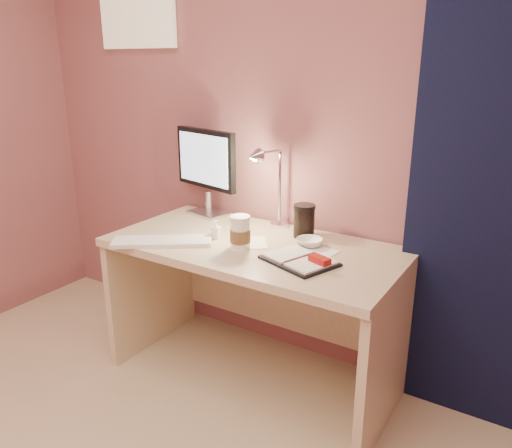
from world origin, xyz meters
The scene contains 13 objects.
room centered at (0.95, 1.69, 1.14)m, with size 3.50×3.50×3.50m.
desk centered at (0.00, 1.45, 0.50)m, with size 1.40×0.70×0.73m.
monitor centered at (-0.48, 1.65, 1.02)m, with size 0.44×0.20×0.48m.
keyboard centered at (-0.37, 1.15, 0.74)m, with size 0.47×0.14×0.02m, color white.
planner centered at (0.29, 1.29, 0.74)m, with size 0.35×0.31×0.05m.
paper_a centered at (-0.03, 1.37, 0.73)m, with size 0.17×0.17×0.00m, color white.
paper_b centered at (0.30, 1.43, 0.73)m, with size 0.17×0.17×0.00m, color white.
paper_c centered at (0.31, 1.37, 0.73)m, with size 0.17×0.17×0.00m, color white.
coffee_cup centered at (-0.03, 1.30, 0.80)m, with size 0.10×0.10×0.15m.
bowl centered at (0.24, 1.49, 0.75)m, with size 0.12×0.12×0.04m, color white.
lotion_bottle centered at (-0.20, 1.35, 0.77)m, with size 0.04×0.04×0.09m, color white.
dark_jar centered at (0.15, 1.60, 0.80)m, with size 0.10×0.10×0.15m, color black.
desk_lamp centered at (0.00, 1.58, 1.00)m, with size 0.14×0.26×0.43m.
Camera 1 is at (1.19, -0.49, 1.55)m, focal length 35.00 mm.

